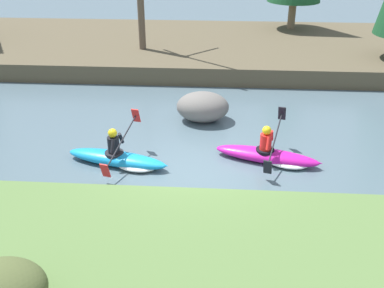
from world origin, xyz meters
TOP-DOWN VIEW (x-y plane):
  - ground_plane at (0.00, 0.00)m, footprint 90.00×90.00m
  - riverbank_far at (0.00, 10.54)m, footprint 44.00×8.33m
  - kayaker_lead at (1.95, 0.79)m, footprint 2.78×2.04m
  - kayaker_middle at (-1.90, 0.37)m, footprint 2.79×2.05m
  - boulder_midstream at (0.06, 3.32)m, footprint 1.62×1.26m

SIDE VIEW (x-z plane):
  - ground_plane at x=0.00m, z-range 0.00..0.00m
  - kayaker_lead at x=1.95m, z-range -0.40..0.80m
  - kayaker_middle at x=-1.90m, z-range -0.40..0.80m
  - riverbank_far at x=0.00m, z-range 0.00..0.70m
  - boulder_midstream at x=0.06m, z-range 0.00..0.91m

